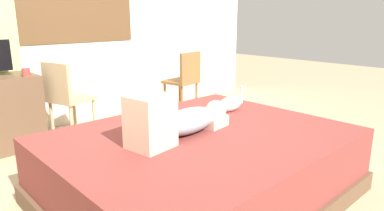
# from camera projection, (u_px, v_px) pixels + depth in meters

# --- Properties ---
(ground_plane) EXTENTS (16.00, 16.00, 0.00)m
(ground_plane) POSITION_uv_depth(u_px,v_px,m) (195.00, 189.00, 2.69)
(ground_plane) COLOR tan
(back_wall_with_window) EXTENTS (6.40, 0.14, 2.90)m
(back_wall_with_window) POSITION_uv_depth(u_px,v_px,m) (56.00, 3.00, 4.00)
(back_wall_with_window) COLOR silver
(back_wall_with_window) RESTS_ON ground
(bed) EXTENTS (2.10, 1.67, 0.49)m
(bed) POSITION_uv_depth(u_px,v_px,m) (201.00, 166.00, 2.54)
(bed) COLOR brown
(bed) RESTS_ON ground
(person_lying) EXTENTS (0.94, 0.38, 0.34)m
(person_lying) POSITION_uv_depth(u_px,v_px,m) (180.00, 120.00, 2.40)
(person_lying) COLOR #8C939E
(person_lying) RESTS_ON bed
(cat) EXTENTS (0.36, 0.12, 0.21)m
(cat) POSITION_uv_depth(u_px,v_px,m) (228.00, 104.00, 3.02)
(cat) COLOR silver
(cat) RESTS_ON bed
(cup) EXTENTS (0.08, 0.08, 0.08)m
(cup) POSITION_uv_depth(u_px,v_px,m) (26.00, 72.00, 3.34)
(cup) COLOR #B23D38
(cup) RESTS_ON desk
(chair_by_desk) EXTENTS (0.47, 0.47, 0.86)m
(chair_by_desk) POSITION_uv_depth(u_px,v_px,m) (66.00, 96.00, 3.58)
(chair_by_desk) COLOR tan
(chair_by_desk) RESTS_ON ground
(chair_spare) EXTENTS (0.43, 0.43, 0.86)m
(chair_spare) POSITION_uv_depth(u_px,v_px,m) (185.00, 79.00, 4.56)
(chair_spare) COLOR brown
(chair_spare) RESTS_ON ground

